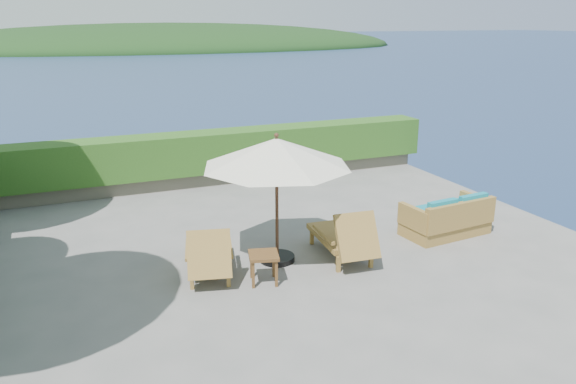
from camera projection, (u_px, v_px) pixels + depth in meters
name	position (u px, v px, depth m)	size (l,w,h in m)	color
ground	(290.00, 267.00, 9.69)	(12.00, 12.00, 0.00)	gray
foundation	(290.00, 346.00, 10.15)	(12.00, 12.00, 3.00)	#4D463D
offshore_island	(168.00, 48.00, 143.27)	(126.00, 57.60, 12.60)	black
planter_wall_far	(207.00, 177.00, 14.58)	(12.00, 0.60, 0.36)	#666152
hedge_far	(205.00, 152.00, 14.38)	(12.40, 0.90, 1.00)	#214914
patio_umbrella	(277.00, 154.00, 9.39)	(2.77, 2.77, 2.30)	black
lounge_left	(209.00, 253.00, 9.28)	(1.06, 1.78, 0.96)	olive
lounge_right	(344.00, 237.00, 9.93)	(0.88, 1.80, 1.01)	olive
side_table	(264.00, 259.00, 9.02)	(0.58, 0.58, 0.50)	brown
wicker_loveseat	(447.00, 219.00, 11.06)	(1.80, 1.04, 0.85)	olive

